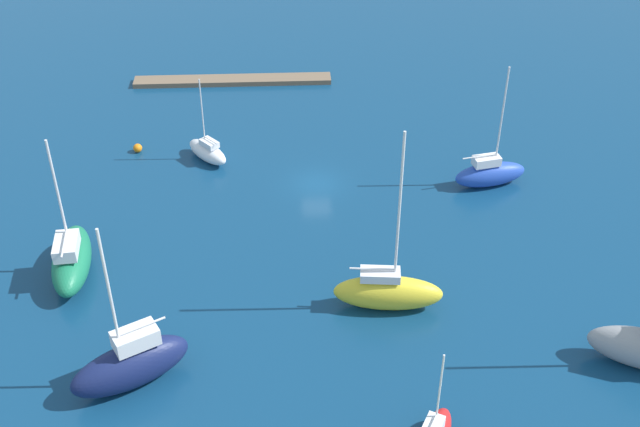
{
  "coord_description": "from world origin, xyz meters",
  "views": [
    {
      "loc": [
        2.35,
        57.81,
        38.53
      ],
      "look_at": [
        0.0,
        6.47,
        1.5
      ],
      "focal_mm": 45.56,
      "sensor_mm": 36.0,
      "label": 1
    }
  ],
  "objects_px": {
    "sailboat_blue_mid_basin": "(490,173)",
    "sailboat_green_inner_mooring": "(71,259)",
    "mooring_buoy_orange": "(138,148)",
    "pier_dock": "(233,80)",
    "sailboat_navy_outer_mooring": "(131,363)",
    "sailboat_yellow_far_north": "(388,291)",
    "sailboat_white_lone_north": "(208,151)"
  },
  "relations": [
    {
      "from": "sailboat_green_inner_mooring",
      "to": "sailboat_blue_mid_basin",
      "type": "bearing_deg",
      "value": -78.0
    },
    {
      "from": "sailboat_green_inner_mooring",
      "to": "mooring_buoy_orange",
      "type": "bearing_deg",
      "value": -13.13
    },
    {
      "from": "sailboat_blue_mid_basin",
      "to": "sailboat_navy_outer_mooring",
      "type": "bearing_deg",
      "value": -153.73
    },
    {
      "from": "pier_dock",
      "to": "sailboat_yellow_far_north",
      "type": "relative_size",
      "value": 1.45
    },
    {
      "from": "pier_dock",
      "to": "sailboat_green_inner_mooring",
      "type": "distance_m",
      "value": 32.45
    },
    {
      "from": "sailboat_blue_mid_basin",
      "to": "sailboat_yellow_far_north",
      "type": "bearing_deg",
      "value": -136.68
    },
    {
      "from": "sailboat_yellow_far_north",
      "to": "mooring_buoy_orange",
      "type": "bearing_deg",
      "value": 138.39
    },
    {
      "from": "sailboat_navy_outer_mooring",
      "to": "sailboat_yellow_far_north",
      "type": "relative_size",
      "value": 0.87
    },
    {
      "from": "sailboat_green_inner_mooring",
      "to": "sailboat_navy_outer_mooring",
      "type": "distance_m",
      "value": 12.37
    },
    {
      "from": "sailboat_white_lone_north",
      "to": "mooring_buoy_orange",
      "type": "xyz_separation_m",
      "value": [
        6.47,
        -1.67,
        -0.49
      ]
    },
    {
      "from": "sailboat_green_inner_mooring",
      "to": "pier_dock",
      "type": "bearing_deg",
      "value": -24.06
    },
    {
      "from": "pier_dock",
      "to": "mooring_buoy_orange",
      "type": "bearing_deg",
      "value": 59.36
    },
    {
      "from": "sailboat_blue_mid_basin",
      "to": "sailboat_green_inner_mooring",
      "type": "distance_m",
      "value": 34.56
    },
    {
      "from": "pier_dock",
      "to": "mooring_buoy_orange",
      "type": "height_order",
      "value": "mooring_buoy_orange"
    },
    {
      "from": "sailboat_blue_mid_basin",
      "to": "mooring_buoy_orange",
      "type": "bearing_deg",
      "value": 155.66
    },
    {
      "from": "pier_dock",
      "to": "mooring_buoy_orange",
      "type": "relative_size",
      "value": 25.46
    },
    {
      "from": "pier_dock",
      "to": "sailboat_blue_mid_basin",
      "type": "height_order",
      "value": "sailboat_blue_mid_basin"
    },
    {
      "from": "pier_dock",
      "to": "sailboat_blue_mid_basin",
      "type": "bearing_deg",
      "value": 137.98
    },
    {
      "from": "sailboat_navy_outer_mooring",
      "to": "pier_dock",
      "type": "bearing_deg",
      "value": -124.92
    },
    {
      "from": "sailboat_green_inner_mooring",
      "to": "mooring_buoy_orange",
      "type": "xyz_separation_m",
      "value": [
        -2.32,
        -17.16,
        -1.05
      ]
    },
    {
      "from": "sailboat_blue_mid_basin",
      "to": "mooring_buoy_orange",
      "type": "height_order",
      "value": "sailboat_blue_mid_basin"
    },
    {
      "from": "sailboat_green_inner_mooring",
      "to": "sailboat_navy_outer_mooring",
      "type": "relative_size",
      "value": 0.91
    },
    {
      "from": "sailboat_white_lone_north",
      "to": "sailboat_yellow_far_north",
      "type": "xyz_separation_m",
      "value": [
        -13.77,
        20.08,
        0.54
      ]
    },
    {
      "from": "pier_dock",
      "to": "sailboat_white_lone_north",
      "type": "relative_size",
      "value": 2.61
    },
    {
      "from": "pier_dock",
      "to": "sailboat_navy_outer_mooring",
      "type": "xyz_separation_m",
      "value": [
        4.47,
        41.6,
        1.45
      ]
    },
    {
      "from": "sailboat_green_inner_mooring",
      "to": "sailboat_navy_outer_mooring",
      "type": "bearing_deg",
      "value": -157.03
    },
    {
      "from": "pier_dock",
      "to": "mooring_buoy_orange",
      "type": "xyz_separation_m",
      "value": [
        8.04,
        13.56,
        0.15
      ]
    },
    {
      "from": "sailboat_blue_mid_basin",
      "to": "sailboat_green_inner_mooring",
      "type": "bearing_deg",
      "value": -174.38
    },
    {
      "from": "sailboat_yellow_far_north",
      "to": "mooring_buoy_orange",
      "type": "distance_m",
      "value": 29.73
    },
    {
      "from": "sailboat_navy_outer_mooring",
      "to": "sailboat_yellow_far_north",
      "type": "xyz_separation_m",
      "value": [
        -16.68,
        -6.3,
        -0.27
      ]
    },
    {
      "from": "sailboat_white_lone_north",
      "to": "mooring_buoy_orange",
      "type": "relative_size",
      "value": 9.76
    },
    {
      "from": "sailboat_blue_mid_basin",
      "to": "mooring_buoy_orange",
      "type": "xyz_separation_m",
      "value": [
        30.65,
        -6.81,
        -0.8
      ]
    }
  ]
}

